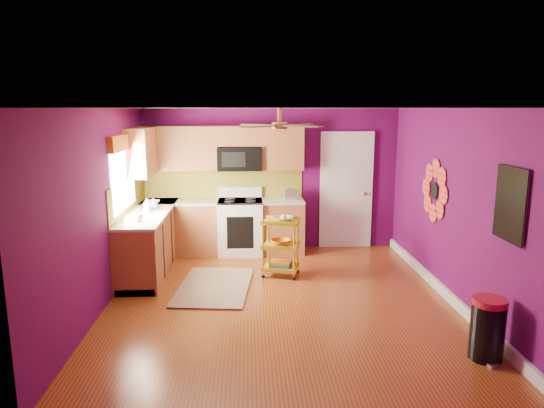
{
  "coord_description": "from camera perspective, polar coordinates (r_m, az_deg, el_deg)",
  "views": [
    {
      "loc": [
        -0.41,
        -6.04,
        2.5
      ],
      "look_at": [
        -0.09,
        0.4,
        1.22
      ],
      "focal_mm": 32.0,
      "sensor_mm": 36.0,
      "label": 1
    }
  ],
  "objects": [
    {
      "name": "ground",
      "position": [
        6.55,
        0.96,
        -11.22
      ],
      "size": [
        5.0,
        5.0,
        0.0
      ],
      "primitive_type": "plane",
      "color": "maroon",
      "rests_on": "ground"
    },
    {
      "name": "room_envelope",
      "position": [
        6.12,
        1.26,
        3.06
      ],
      "size": [
        4.54,
        5.04,
        2.52
      ],
      "color": "#54094C",
      "rests_on": "ground"
    },
    {
      "name": "lower_cabinets",
      "position": [
        8.18,
        -9.36,
        -3.58
      ],
      "size": [
        2.81,
        2.31,
        0.94
      ],
      "color": "brown",
      "rests_on": "ground"
    },
    {
      "name": "electric_range",
      "position": [
        8.46,
        -3.73,
        -2.61
      ],
      "size": [
        0.76,
        0.66,
        1.13
      ],
      "color": "white",
      "rests_on": "ground"
    },
    {
      "name": "upper_cabinetry",
      "position": [
        8.29,
        -8.67,
        6.23
      ],
      "size": [
        2.8,
        2.3,
        1.26
      ],
      "color": "brown",
      "rests_on": "ground"
    },
    {
      "name": "left_window",
      "position": [
        7.36,
        -17.13,
        4.76
      ],
      "size": [
        0.08,
        1.35,
        1.08
      ],
      "color": "white",
      "rests_on": "ground"
    },
    {
      "name": "panel_door",
      "position": [
        8.82,
        8.7,
        1.44
      ],
      "size": [
        0.95,
        0.11,
        2.15
      ],
      "color": "white",
      "rests_on": "ground"
    },
    {
      "name": "right_wall_art",
      "position": [
        6.37,
        21.64,
        0.88
      ],
      "size": [
        0.04,
        2.74,
        1.04
      ],
      "color": "black",
      "rests_on": "ground"
    },
    {
      "name": "ceiling_fan",
      "position": [
        6.26,
        0.91,
        9.29
      ],
      "size": [
        1.01,
        1.01,
        0.26
      ],
      "color": "#BF8C3F",
      "rests_on": "ground"
    },
    {
      "name": "shag_rug",
      "position": [
        7.03,
        -6.78,
        -9.6
      ],
      "size": [
        1.13,
        1.67,
        0.02
      ],
      "primitive_type": "cube",
      "rotation": [
        0.0,
        0.0,
        -0.1
      ],
      "color": "black",
      "rests_on": "ground"
    },
    {
      "name": "rolling_cart",
      "position": [
        7.3,
        1.08,
        -4.78
      ],
      "size": [
        0.61,
        0.51,
        0.95
      ],
      "color": "gold",
      "rests_on": "ground"
    },
    {
      "name": "trash_can",
      "position": [
        5.47,
        24.02,
        -13.26
      ],
      "size": [
        0.44,
        0.44,
        0.64
      ],
      "color": "black",
      "rests_on": "ground"
    },
    {
      "name": "teal_kettle",
      "position": [
        8.44,
        1.99,
        1.12
      ],
      "size": [
        0.18,
        0.18,
        0.21
      ],
      "color": "#13728F",
      "rests_on": "lower_cabinets"
    },
    {
      "name": "toaster",
      "position": [
        8.41,
        2.24,
        1.13
      ],
      "size": [
        0.22,
        0.15,
        0.18
      ],
      "primitive_type": "cube",
      "color": "beige",
      "rests_on": "lower_cabinets"
    },
    {
      "name": "soap_bottle_a",
      "position": [
        7.67,
        -14.5,
        -0.11
      ],
      "size": [
        0.09,
        0.09,
        0.2
      ],
      "primitive_type": "imported",
      "color": "#EA3F72",
      "rests_on": "lower_cabinets"
    },
    {
      "name": "soap_bottle_b",
      "position": [
        7.82,
        -13.76,
        0.02
      ],
      "size": [
        0.13,
        0.13,
        0.17
      ],
      "primitive_type": "imported",
      "color": "white",
      "rests_on": "lower_cabinets"
    },
    {
      "name": "counter_dish",
      "position": [
        8.23,
        -13.97,
        0.17
      ],
      "size": [
        0.25,
        0.25,
        0.06
      ],
      "primitive_type": "imported",
      "color": "white",
      "rests_on": "lower_cabinets"
    },
    {
      "name": "counter_cup",
      "position": [
        7.04,
        -15.47,
        -1.55
      ],
      "size": [
        0.14,
        0.14,
        0.11
      ],
      "primitive_type": "imported",
      "color": "white",
      "rests_on": "lower_cabinets"
    }
  ]
}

